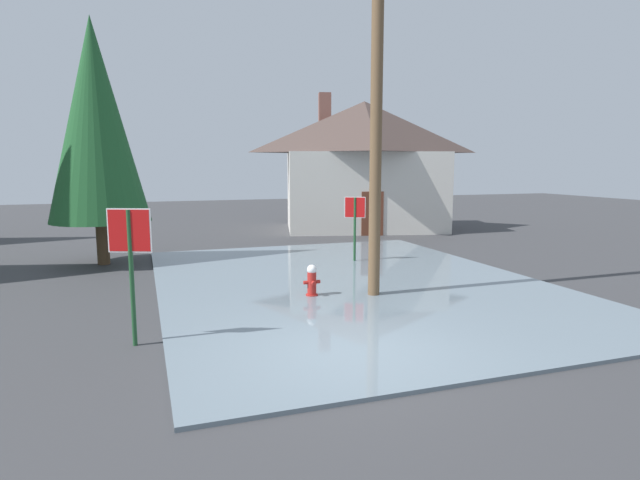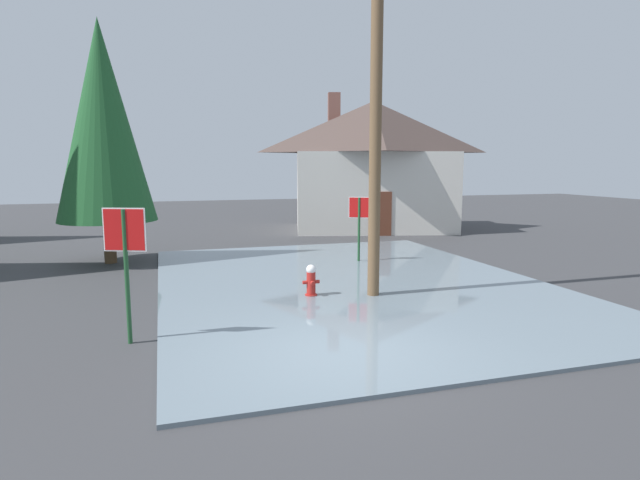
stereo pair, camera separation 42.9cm
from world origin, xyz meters
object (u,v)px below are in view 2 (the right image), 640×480
object	(u,v)px
stop_sign_near	(125,247)
stop_sign_far	(359,216)
house	(373,164)
utility_pole	(376,90)
pine_tree_tall_left	(103,122)
fire_hydrant	(311,282)

from	to	relation	value
stop_sign_near	stop_sign_far	size ratio (longest dim) A/B	1.13
stop_sign_far	stop_sign_near	bearing A→B (deg)	-138.19
stop_sign_near	house	bearing A→B (deg)	53.36
utility_pole	pine_tree_tall_left	size ratio (longest dim) A/B	1.22
stop_sign_far	pine_tree_tall_left	size ratio (longest dim) A/B	0.28
utility_pole	house	xyz separation A→B (m)	(5.26, 12.69, -1.64)
house	stop_sign_far	bearing A→B (deg)	-115.31
stop_sign_far	house	bearing A→B (deg)	64.69
fire_hydrant	house	bearing A→B (deg)	61.36
stop_sign_far	pine_tree_tall_left	xyz separation A→B (m)	(-7.79, 2.42, 3.01)
pine_tree_tall_left	stop_sign_far	bearing A→B (deg)	-17.29
house	stop_sign_near	bearing A→B (deg)	-126.64
stop_sign_far	utility_pole	bearing A→B (deg)	-106.77
stop_sign_near	house	size ratio (longest dim) A/B	0.27
stop_sign_near	fire_hydrant	xyz separation A→B (m)	(4.02, 2.14, -1.36)
house	utility_pole	bearing A→B (deg)	-112.52
fire_hydrant	stop_sign_far	size ratio (longest dim) A/B	0.38
utility_pole	pine_tree_tall_left	bearing A→B (deg)	133.92
utility_pole	stop_sign_far	distance (m)	5.62
fire_hydrant	utility_pole	distance (m)	4.73
pine_tree_tall_left	stop_sign_near	bearing A→B (deg)	-83.14
fire_hydrant	house	distance (m)	14.29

